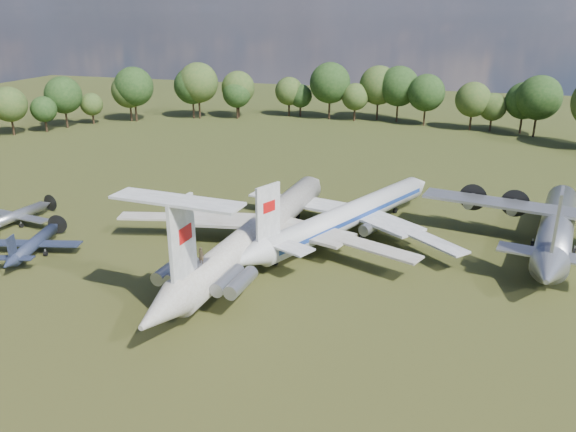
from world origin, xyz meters
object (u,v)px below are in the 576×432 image
(il62_airliner, at_px, (260,236))
(small_prop_west, at_px, (34,246))
(tu104_jet, at_px, (349,220))
(an12_transport, at_px, (556,231))
(person_on_il62, at_px, (201,255))
(small_prop_northwest, at_px, (15,218))

(il62_airliner, xyz_separation_m, small_prop_west, (-25.69, -8.08, -1.36))
(il62_airliner, relative_size, small_prop_west, 3.39)
(tu104_jet, xyz_separation_m, an12_transport, (24.79, 2.99, 0.21))
(person_on_il62, bearing_deg, il62_airliner, -87.39)
(tu104_jet, distance_m, an12_transport, 24.97)
(tu104_jet, height_order, small_prop_west, tu104_jet)
(an12_transport, bearing_deg, tu104_jet, -163.21)
(tu104_jet, bearing_deg, il62_airliner, -109.80)
(tu104_jet, height_order, small_prop_northwest, tu104_jet)
(small_prop_west, distance_m, small_prop_northwest, 11.80)
(an12_transport, relative_size, small_prop_northwest, 2.60)
(il62_airliner, xyz_separation_m, person_on_il62, (-0.86, -13.63, 3.27))
(tu104_jet, relative_size, person_on_il62, 26.41)
(il62_airliner, bearing_deg, an12_transport, 23.55)
(person_on_il62, bearing_deg, small_prop_northwest, -14.28)
(il62_airliner, relative_size, small_prop_northwest, 3.55)
(small_prop_northwest, distance_m, person_on_il62, 36.77)
(an12_transport, relative_size, person_on_il62, 21.97)
(tu104_jet, xyz_separation_m, small_prop_northwest, (-43.95, -10.12, -1.16))
(il62_airliner, height_order, person_on_il62, person_on_il62)
(small_prop_west, xyz_separation_m, person_on_il62, (24.83, -5.54, 4.63))
(an12_transport, height_order, small_prop_west, an12_transport)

